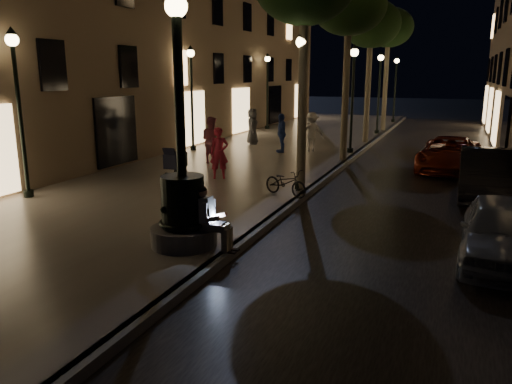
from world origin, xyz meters
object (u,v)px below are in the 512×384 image
at_px(pedestrian_dark, 252,126).
at_px(lamp_left_a, 18,92).
at_px(lamp_curb_d, 396,81).
at_px(seated_man_laptop, 209,216).
at_px(tree_third, 371,25).
at_px(lamp_curb_a, 301,91).
at_px(lamp_left_b, 191,85).
at_px(fountain_lamppost, 183,199).
at_px(pedestrian_blue, 281,133).
at_px(pedestrian_white, 312,132).
at_px(bicycle, 286,182).
at_px(lamp_curb_c, 380,82).
at_px(pedestrian_pink, 211,140).
at_px(car_second, 486,174).
at_px(pedestrian_red, 219,153).
at_px(tree_second, 349,6).
at_px(tree_far, 389,28).
at_px(lamp_curb_b, 353,85).
at_px(car_front, 502,231).
at_px(stroller, 175,161).
at_px(car_third, 450,154).

bearing_deg(pedestrian_dark, lamp_left_a, 156.04).
bearing_deg(lamp_curb_d, seated_man_laptop, -90.17).
distance_m(tree_third, pedestrian_dark, 7.90).
distance_m(lamp_curb_a, lamp_left_b, 9.30).
xyz_separation_m(fountain_lamppost, pedestrian_blue, (-2.26, 12.85, -0.12)).
height_order(seated_man_laptop, pedestrian_white, pedestrian_white).
bearing_deg(bicycle, lamp_curb_c, 21.27).
bearing_deg(pedestrian_pink, fountain_lamppost, 132.49).
distance_m(car_second, pedestrian_red, 8.58).
xyz_separation_m(tree_second, tree_third, (-0.10, 6.00, -0.20)).
relative_size(lamp_curb_a, lamp_left_b, 1.00).
xyz_separation_m(tree_far, pedestrian_white, (-1.84, -10.34, -5.32)).
bearing_deg(pedestrian_red, car_second, -20.51).
distance_m(lamp_curb_b, pedestrian_blue, 3.83).
height_order(tree_far, car_front, tree_far).
xyz_separation_m(lamp_curb_b, lamp_curb_c, (0.00, 8.00, 0.00)).
distance_m(lamp_left_a, pedestrian_pink, 7.81).
bearing_deg(pedestrian_pink, stroller, 111.55).
height_order(lamp_curb_c, lamp_curb_d, same).
relative_size(seated_man_laptop, pedestrian_red, 0.76).
bearing_deg(pedestrian_white, pedestrian_pink, 34.23).
bearing_deg(pedestrian_blue, seated_man_laptop, -17.03).
bearing_deg(lamp_left_a, car_third, 41.35).
height_order(tree_second, car_front, tree_second).
xyz_separation_m(car_front, car_third, (-1.20, 10.07, 0.00)).
bearing_deg(stroller, tree_second, 51.00).
bearing_deg(lamp_curb_a, car_third, 54.53).
xyz_separation_m(tree_second, pedestrian_white, (-1.86, 1.66, -5.23)).
bearing_deg(pedestrian_red, car_third, 7.76).
distance_m(fountain_lamppost, lamp_curb_a, 6.37).
bearing_deg(lamp_curb_d, pedestrian_dark, -109.13).
height_order(tree_third, lamp_curb_a, tree_third).
height_order(tree_third, tree_far, tree_far).
distance_m(seated_man_laptop, pedestrian_blue, 13.17).
height_order(lamp_left_b, stroller, lamp_left_b).
bearing_deg(pedestrian_pink, seated_man_laptop, 135.65).
bearing_deg(car_front, pedestrian_pink, 147.44).
relative_size(car_second, pedestrian_dark, 2.49).
relative_size(car_front, pedestrian_pink, 2.06).
relative_size(seated_man_laptop, pedestrian_white, 0.74).
bearing_deg(lamp_curb_b, tree_second, -87.14).
bearing_deg(lamp_curb_d, stroller, -100.67).
distance_m(tree_third, car_third, 9.17).
relative_size(car_front, pedestrian_dark, 2.14).
relative_size(tree_second, pedestrian_dark, 4.09).
bearing_deg(pedestrian_blue, fountain_lamppost, -19.66).
distance_m(lamp_curb_a, car_second, 6.25).
bearing_deg(fountain_lamppost, lamp_curb_d, 88.66).
relative_size(tree_far, pedestrian_red, 4.25).
height_order(lamp_curb_a, pedestrian_white, lamp_curb_a).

